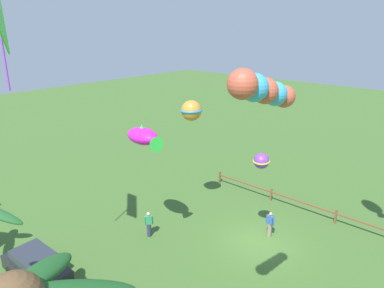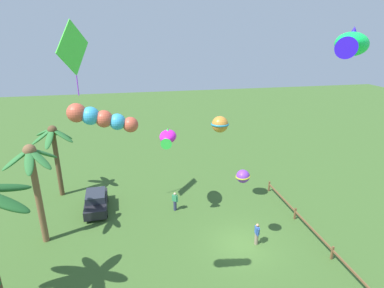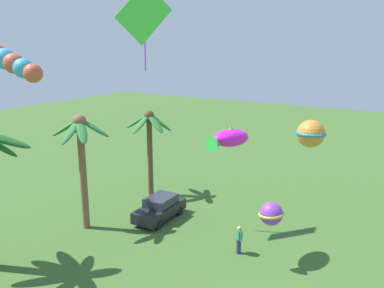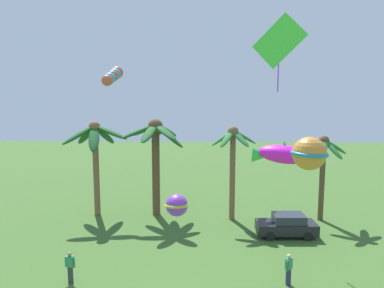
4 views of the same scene
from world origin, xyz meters
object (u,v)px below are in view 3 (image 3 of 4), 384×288
Objects in this scene: parked_car_0 at (160,208)px; kite_diamond_5 at (144,15)px; palm_tree_2 at (149,131)px; kite_ball_3 at (311,134)px; palm_tree_3 at (81,145)px; kite_ball_2 at (271,214)px; kite_tube_4 at (11,62)px; kite_fish_1 at (229,138)px; spectator_0 at (239,240)px.

kite_diamond_5 reaches higher than parked_car_0.
palm_tree_2 is 4.06× the size of kite_ball_3.
palm_tree_3 is 13.33m from kite_ball_2.
palm_tree_3 is at bearing 98.02° from kite_ball_3.
parked_car_0 is at bearing 10.56° from kite_tube_4.
kite_fish_1 is at bearing -99.17° from kite_diamond_5.
parked_car_0 is 6.38m from spectator_0.
kite_fish_1 is 10.57m from kite_tube_4.
kite_diamond_5 is at bearing 80.83° from kite_fish_1.
kite_ball_2 reaches higher than spectator_0.
kite_tube_4 is (-9.27, 7.70, 3.32)m from kite_ball_3.
kite_ball_2 is 13.74m from kite_diamond_5.
palm_tree_3 is 2.42× the size of kite_fish_1.
spectator_0 is (-4.60, -9.51, -4.04)m from palm_tree_2.
kite_tube_4 is at bearing -169.44° from parked_car_0.
palm_tree_3 is 2.64× the size of kite_tube_4.
palm_tree_3 is 4.47× the size of spectator_0.
kite_tube_4 reaches higher than kite_ball_3.
kite_tube_4 is 0.55× the size of kite_diamond_5.
parked_car_0 is at bearing -12.43° from kite_diamond_5.
kite_ball_2 is (-9.79, -13.10, 0.27)m from palm_tree_2.
palm_tree_2 is at bearing 69.43° from kite_ball_3.
palm_tree_2 is 16.36m from kite_ball_2.
parked_car_0 is 2.49× the size of spectator_0.
parked_car_0 is (-3.28, -3.26, -4.10)m from palm_tree_2.
palm_tree_3 is at bearing 137.45° from parked_car_0.
kite_ball_3 reaches higher than kite_fish_1.
palm_tree_3 is 9.09m from kite_fish_1.
kite_ball_2 is at bearing -178.77° from kite_ball_3.
parked_car_0 is 11.91m from kite_diamond_5.
spectator_0 is 7.22m from kite_ball_3.
spectator_0 reaches higher than parked_car_0.
parked_car_0 is 2.50× the size of kite_ball_3.
kite_ball_2 is 0.42× the size of kite_tube_4.
kite_diamond_5 reaches higher than palm_tree_2.
palm_tree_2 is at bearing 1.19° from palm_tree_3.
kite_diamond_5 is at bearing 85.79° from spectator_0.
kite_ball_2 is (-5.19, -3.59, 4.31)m from spectator_0.
palm_tree_3 is 4.50× the size of kite_ball_3.
kite_ball_3 reaches higher than parked_car_0.
kite_ball_3 is 0.32× the size of kite_diamond_5.
kite_ball_3 is at bearing 1.23° from kite_ball_2.
kite_tube_4 is at bearing 140.29° from kite_ball_3.
kite_tube_4 reaches higher than palm_tree_3.
kite_ball_3 is at bearing -94.48° from spectator_0.
kite_ball_3 reaches higher than kite_ball_2.
palm_tree_3 is at bearing 34.62° from kite_tube_4.
kite_ball_2 is at bearing -103.48° from palm_tree_3.
spectator_0 is at bearing -115.84° from palm_tree_2.
kite_fish_1 is 0.60× the size of kite_diamond_5.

